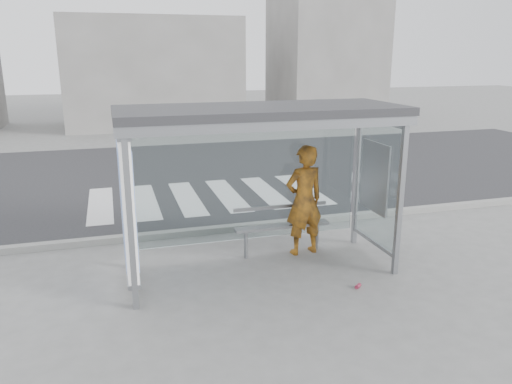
# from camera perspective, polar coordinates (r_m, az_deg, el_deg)

# --- Properties ---
(ground) EXTENTS (80.00, 80.00, 0.00)m
(ground) POSITION_cam_1_polar(r_m,az_deg,el_deg) (8.11, 0.57, -8.97)
(ground) COLOR slate
(ground) RESTS_ON ground
(road) EXTENTS (30.00, 10.00, 0.01)m
(road) POSITION_cam_1_polar(r_m,az_deg,el_deg) (14.62, -7.46, 2.09)
(road) COLOR #28282A
(road) RESTS_ON ground
(curb) EXTENTS (30.00, 0.18, 0.12)m
(curb) POSITION_cam_1_polar(r_m,az_deg,el_deg) (9.84, -2.75, -4.12)
(curb) COLOR gray
(curb) RESTS_ON ground
(crosswalk) EXTENTS (5.55, 3.00, 0.00)m
(crosswalk) POSITION_cam_1_polar(r_m,az_deg,el_deg) (12.23, -5.59, -0.52)
(crosswalk) COLOR silver
(crosswalk) RESTS_ON ground
(bus_shelter) EXTENTS (4.25, 1.65, 2.62)m
(bus_shelter) POSITION_cam_1_polar(r_m,az_deg,el_deg) (7.47, -2.26, 4.87)
(bus_shelter) COLOR gray
(bus_shelter) RESTS_ON ground
(building_center) EXTENTS (8.00, 5.00, 5.00)m
(building_center) POSITION_cam_1_polar(r_m,az_deg,el_deg) (25.17, -11.77, 13.22)
(building_center) COLOR slate
(building_center) RESTS_ON ground
(building_right) EXTENTS (5.00, 5.00, 7.00)m
(building_right) POSITION_cam_1_polar(r_m,az_deg,el_deg) (27.43, 7.91, 15.64)
(building_right) COLOR slate
(building_right) RESTS_ON ground
(person) EXTENTS (0.76, 0.55, 1.91)m
(person) POSITION_cam_1_polar(r_m,az_deg,el_deg) (8.53, 5.52, -0.95)
(person) COLOR red
(person) RESTS_ON ground
(bench) EXTENTS (1.67, 0.21, 0.86)m
(bench) POSITION_cam_1_polar(r_m,az_deg,el_deg) (8.60, 2.98, -3.85)
(bench) COLOR slate
(bench) RESTS_ON ground
(soda_can) EXTENTS (0.13, 0.12, 0.06)m
(soda_can) POSITION_cam_1_polar(r_m,az_deg,el_deg) (7.69, 11.58, -10.49)
(soda_can) COLOR #C23958
(soda_can) RESTS_ON ground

